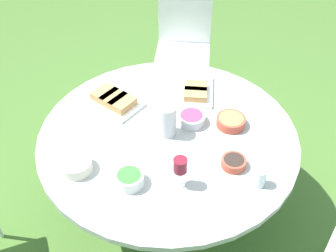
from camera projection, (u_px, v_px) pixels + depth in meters
The scene contains 13 objects.
ground_plane at pixel (168, 210), 2.87m from camera, with size 40.00×40.00×0.00m, color #446B2B.
dining_table at pixel (168, 144), 2.45m from camera, with size 1.48×1.48×0.71m.
chair_far_back at pixel (183, 42), 3.50m from camera, with size 0.52×0.54×0.89m.
water_pitcher at pixel (167, 120), 2.33m from camera, with size 0.11×0.10×0.19m.
wine_glass at pixel (180, 167), 2.03m from camera, with size 0.07×0.07×0.18m.
platter_bread_main at pixel (114, 100), 2.57m from camera, with size 0.31×0.38×0.07m.
platter_charcuterie at pixel (196, 91), 2.65m from camera, with size 0.37×0.30×0.06m.
bowl_fries at pixel (231, 121), 2.43m from camera, with size 0.17×0.17×0.06m.
bowl_salad at pixel (129, 178), 2.10m from camera, with size 0.15×0.15×0.07m.
bowl_olives at pixel (234, 162), 2.19m from camera, with size 0.13×0.13×0.05m.
bowl_dip_red at pixel (191, 118), 2.45m from camera, with size 0.16×0.16×0.06m.
bowl_dip_cream at pixel (76, 165), 2.17m from camera, with size 0.17×0.17×0.06m.
cup_water_near at pixel (260, 177), 2.08m from camera, with size 0.06×0.06×0.10m.
Camera 1 is at (-1.63, -0.63, 2.34)m, focal length 45.00 mm.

